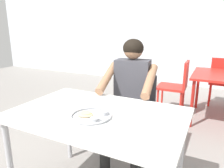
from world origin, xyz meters
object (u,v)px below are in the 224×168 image
(table_background_red, at_px, (222,80))
(chair_red_far, at_px, (223,79))
(diner_foreground, at_px, (130,90))
(thali_tray, at_px, (92,116))
(chair_foreground, at_px, (135,105))
(chair_red_left, at_px, (177,84))
(table_foreground, at_px, (98,122))

(table_background_red, height_order, chair_red_far, chair_red_far)
(diner_foreground, xyz_separation_m, table_background_red, (0.84, 1.43, -0.12))
(thali_tray, distance_m, diner_foreground, 0.74)
(chair_foreground, distance_m, diner_foreground, 0.32)
(thali_tray, relative_size, chair_red_left, 0.33)
(table_background_red, bearing_deg, diner_foreground, -120.32)
(table_foreground, bearing_deg, diner_foreground, 90.65)
(thali_tray, bearing_deg, diner_foreground, 91.26)
(table_foreground, xyz_separation_m, diner_foreground, (-0.01, 0.64, 0.07))
(chair_red_left, bearing_deg, chair_foreground, -101.88)
(chair_red_left, distance_m, chair_red_far, 0.93)
(chair_foreground, bearing_deg, diner_foreground, -84.66)
(thali_tray, bearing_deg, chair_red_left, 84.27)
(thali_tray, bearing_deg, table_background_red, 69.26)
(chair_foreground, relative_size, table_background_red, 0.87)
(table_foreground, bearing_deg, chair_foreground, 91.83)
(chair_red_left, height_order, chair_red_far, chair_red_far)
(table_foreground, bearing_deg, table_background_red, 68.20)
(chair_foreground, height_order, chair_red_far, chair_red_far)
(table_foreground, xyz_separation_m, thali_tray, (0.01, -0.09, 0.08))
(chair_red_far, bearing_deg, table_foreground, -107.70)
(table_foreground, height_order, diner_foreground, diner_foreground)
(thali_tray, xyz_separation_m, chair_red_left, (0.22, 2.16, -0.26))
(table_foreground, height_order, table_background_red, table_foreground)
(chair_red_left, bearing_deg, table_background_red, 1.54)
(table_foreground, relative_size, chair_red_left, 1.44)
(table_foreground, height_order, chair_red_far, chair_red_far)
(thali_tray, bearing_deg, chair_foreground, 92.19)
(table_foreground, distance_m, diner_foreground, 0.65)
(diner_foreground, bearing_deg, chair_red_far, 67.17)
(diner_foreground, relative_size, table_background_red, 1.30)
(chair_foreground, bearing_deg, thali_tray, -87.81)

